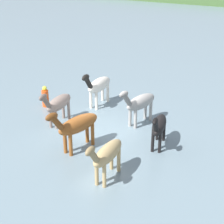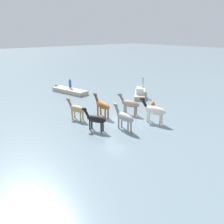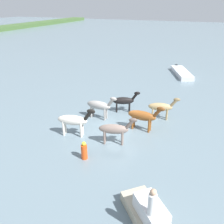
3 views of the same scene
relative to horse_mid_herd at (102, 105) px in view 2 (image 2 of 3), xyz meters
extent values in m
plane|color=slate|center=(-0.26, 1.80, -1.10)|extent=(205.72, 205.72, 0.00)
ellipsoid|color=brown|center=(0.00, 0.09, 0.01)|extent=(0.69, 2.04, 0.68)
cylinder|color=brown|center=(0.14, -0.52, -0.55)|extent=(0.15, 0.15, 1.11)
cylinder|color=brown|center=(-0.19, -0.50, -0.55)|extent=(0.15, 0.15, 1.11)
cylinder|color=brown|center=(0.20, 0.69, -0.55)|extent=(0.15, 0.15, 1.11)
cylinder|color=brown|center=(-0.13, 0.70, -0.55)|extent=(0.15, 0.15, 1.11)
cylinder|color=brown|center=(-0.05, -0.97, 0.45)|extent=(0.26, 0.63, 0.74)
ellipsoid|color=brown|center=(-0.06, -1.19, 0.75)|extent=(0.26, 0.56, 0.30)
ellipsoid|color=#9E9993|center=(0.53, 3.68, -0.02)|extent=(0.67, 1.99, 0.66)
cylinder|color=#9E9993|center=(0.66, 3.08, -0.56)|extent=(0.14, 0.14, 1.09)
cylinder|color=#9E9993|center=(0.35, 3.09, -0.56)|extent=(0.14, 0.14, 1.09)
cylinder|color=#9E9993|center=(0.72, 4.26, -0.56)|extent=(0.14, 0.14, 1.09)
cylinder|color=#9E9993|center=(0.40, 4.27, -0.56)|extent=(0.14, 0.14, 1.09)
cylinder|color=slate|center=(0.48, 2.63, 0.41)|extent=(0.26, 0.61, 0.72)
ellipsoid|color=slate|center=(0.47, 2.43, 0.71)|extent=(0.25, 0.55, 0.29)
ellipsoid|color=black|center=(2.37, 2.34, -0.13)|extent=(1.15, 1.82, 0.59)
cylinder|color=black|center=(2.70, 1.90, -0.62)|extent=(0.13, 0.13, 0.97)
cylinder|color=black|center=(2.44, 1.79, -0.62)|extent=(0.13, 0.13, 0.97)
cylinder|color=black|center=(2.30, 2.88, -0.62)|extent=(0.13, 0.13, 0.97)
cylinder|color=black|center=(2.04, 2.77, -0.62)|extent=(0.13, 0.13, 0.97)
cylinder|color=black|center=(2.73, 1.47, 0.25)|extent=(0.39, 0.58, 0.65)
ellipsoid|color=black|center=(2.80, 1.30, 0.52)|extent=(0.37, 0.52, 0.26)
ellipsoid|color=silver|center=(-2.50, 4.18, 0.04)|extent=(1.01, 2.15, 0.70)
cylinder|color=silver|center=(-2.21, 3.60, -0.53)|extent=(0.15, 0.15, 1.14)
cylinder|color=silver|center=(-2.54, 3.54, -0.53)|extent=(0.15, 0.15, 1.14)
cylinder|color=silver|center=(-2.46, 4.82, -0.53)|extent=(0.15, 0.15, 1.14)
cylinder|color=silver|center=(-2.78, 4.75, -0.53)|extent=(0.15, 0.15, 1.14)
cylinder|color=black|center=(-2.28, 3.10, 0.49)|extent=(0.36, 0.67, 0.76)
ellipsoid|color=black|center=(-2.23, 2.89, 0.80)|extent=(0.35, 0.60, 0.30)
ellipsoid|color=gray|center=(-2.41, 1.24, -0.06)|extent=(1.06, 1.98, 0.64)
cylinder|color=gray|center=(-2.11, 0.73, -0.58)|extent=(0.14, 0.14, 1.05)
cylinder|color=gray|center=(-2.40, 0.65, -0.58)|extent=(0.14, 0.14, 1.05)
cylinder|color=gray|center=(-2.42, 1.83, -0.58)|extent=(0.14, 0.14, 1.05)
cylinder|color=gray|center=(-2.71, 1.74, -0.58)|extent=(0.14, 0.14, 1.05)
cylinder|color=#63544C|center=(-2.13, 0.27, 0.36)|extent=(0.37, 0.62, 0.70)
ellipsoid|color=#63544C|center=(-2.08, 0.08, 0.64)|extent=(0.35, 0.56, 0.28)
ellipsoid|color=tan|center=(2.24, -0.74, -0.10)|extent=(0.91, 1.89, 0.61)
cylinder|color=tan|center=(2.50, -1.24, -0.60)|extent=(0.13, 0.13, 1.01)
cylinder|color=tan|center=(2.21, -1.31, -0.60)|extent=(0.13, 0.13, 1.01)
cylinder|color=tan|center=(2.26, -0.17, -0.60)|extent=(0.13, 0.13, 1.01)
cylinder|color=tan|center=(1.98, -0.24, -0.60)|extent=(0.13, 0.13, 1.01)
cylinder|color=olive|center=(2.44, -1.69, 0.30)|extent=(0.32, 0.59, 0.67)
ellipsoid|color=olive|center=(2.48, -1.87, 0.57)|extent=(0.31, 0.53, 0.27)
cube|color=#B7AD93|center=(-2.13, -9.74, -0.93)|extent=(2.59, 5.44, 0.66)
cube|color=black|center=(-1.53, -12.39, -0.85)|extent=(0.33, 0.30, 0.71)
cube|color=#B7AD93|center=(-7.93, -2.81, -0.94)|extent=(4.07, 3.89, 0.63)
cube|color=silver|center=(-7.54, -2.45, -0.27)|extent=(1.75, 1.71, 0.70)
cube|color=black|center=(-9.63, -4.37, -0.86)|extent=(0.37, 0.37, 0.68)
cylinder|color=#2D51B2|center=(-2.34, -9.96, -0.02)|extent=(0.32, 0.32, 0.95)
sphere|color=tan|center=(-2.34, -9.96, 0.57)|extent=(0.24, 0.24, 0.24)
cylinder|color=silver|center=(-8.03, -2.56, 0.55)|extent=(0.32, 0.32, 0.95)
sphere|color=tan|center=(-8.03, -2.56, 1.15)|extent=(0.24, 0.24, 0.24)
cylinder|color=#E54C19|center=(-4.57, 2.19, -0.65)|extent=(0.36, 0.36, 0.90)
sphere|color=yellow|center=(-4.57, 2.19, -0.08)|extent=(0.24, 0.24, 0.24)
camera|label=1|loc=(8.61, -8.28, 5.74)|focal=53.35mm
camera|label=2|loc=(12.38, 16.44, 6.41)|focal=37.47mm
camera|label=3|loc=(-14.41, -3.62, 7.24)|focal=37.80mm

